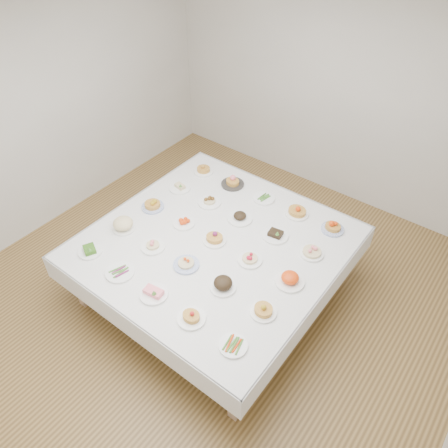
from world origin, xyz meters
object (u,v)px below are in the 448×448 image
Objects in this scene: display_table at (215,246)px; dish_12 at (214,237)px; dish_0 at (90,250)px; dish_24 at (333,225)px.

display_table is 0.12m from dish_12.
dish_24 is (1.72, 1.74, 0.03)m from dish_0.
dish_24 is at bearing 45.23° from dish_0.
dish_24 reaches higher than display_table.
dish_24 reaches higher than dish_12.
dish_12 is 1.23m from dish_24.
display_table is 1.23m from dish_24.
dish_0 is at bearing -134.77° from dish_24.
display_table is at bearing 44.85° from dish_0.
display_table is at bearing -17.08° from dish_12.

